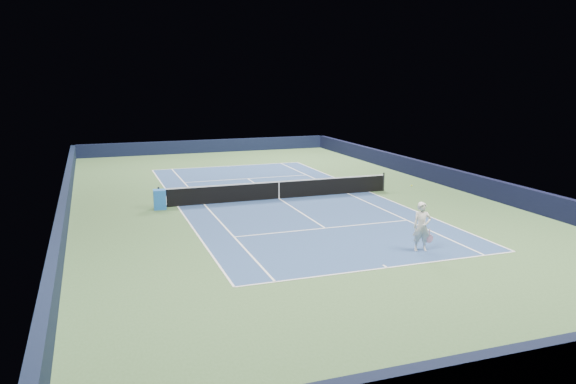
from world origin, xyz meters
name	(u,v)px	position (x,y,z in m)	size (l,w,h in m)	color
ground	(279,199)	(0.00, 0.00, 0.00)	(40.00, 40.00, 0.00)	#3A5A31
wall_far	(206,146)	(0.00, 19.82, 0.55)	(22.00, 0.35, 1.10)	black
wall_near	(571,360)	(0.00, -19.82, 0.55)	(22.00, 0.35, 1.10)	black
wall_right	(448,177)	(10.82, 0.00, 0.55)	(0.35, 40.00, 1.10)	black
wall_left	(65,204)	(-10.82, 0.00, 0.55)	(0.35, 40.00, 1.10)	#101932
court_surface	(279,199)	(0.00, 0.00, 0.00)	(10.97, 23.77, 0.01)	navy
baseline_far	(228,166)	(0.00, 11.88, 0.01)	(10.97, 0.08, 0.00)	white
baseline_near	(387,268)	(0.00, -11.88, 0.01)	(10.97, 0.08, 0.00)	white
sideline_doubles_right	(369,192)	(5.49, 0.00, 0.01)	(0.08, 23.77, 0.00)	white
sideline_doubles_left	(178,206)	(-5.49, 0.00, 0.01)	(0.08, 23.77, 0.00)	white
sideline_singles_right	(348,193)	(4.12, 0.00, 0.01)	(0.08, 23.77, 0.00)	white
sideline_singles_left	(204,204)	(-4.12, 0.00, 0.01)	(0.08, 23.77, 0.00)	white
service_line_far	(248,179)	(0.00, 6.40, 0.01)	(8.23, 0.08, 0.00)	white
service_line_near	(325,228)	(0.00, -6.40, 0.01)	(8.23, 0.08, 0.00)	white
center_service_line	(279,199)	(0.00, 0.00, 0.01)	(0.08, 12.80, 0.00)	white
center_mark_far	(228,166)	(0.00, 11.73, 0.01)	(0.08, 0.30, 0.00)	white
center_mark_near	(385,266)	(0.00, -11.73, 0.01)	(0.08, 0.30, 0.00)	white
tennis_net	(279,190)	(0.00, 0.00, 0.50)	(12.90, 0.10, 1.07)	black
sponsor_cube	(160,199)	(-6.40, -0.31, 0.49)	(0.65, 0.59, 0.99)	blue
tennis_player	(422,227)	(2.18, -10.57, 0.95)	(0.88, 1.34, 2.38)	silver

